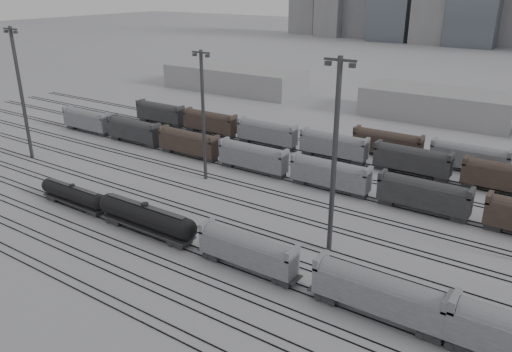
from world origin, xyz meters
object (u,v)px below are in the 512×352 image
Objects in this scene: light_mast_c at (335,154)px; tank_car_b at (146,217)px; tank_car_a at (73,194)px; light_mast_a at (21,91)px; hopper_car_b at (379,292)px; hopper_car_a at (247,249)px.

tank_car_b is at bearing -157.06° from light_mast_c.
light_mast_c is at bearing 14.12° from tank_car_a.
tank_car_a is 0.57× the size of light_mast_a.
light_mast_c reaches higher than hopper_car_b.
hopper_car_b is at bearing -43.52° from light_mast_c.
light_mast_a is at bearing 159.12° from tank_car_a.
hopper_car_a is 17.96m from hopper_car_b.
light_mast_a is (-83.11, 11.16, 11.22)m from hopper_car_b.
tank_car_b is at bearing -13.49° from light_mast_a.
tank_car_b is 1.36× the size of hopper_car_a.
tank_car_a is 0.57× the size of light_mast_c.
light_mast_a is at bearing 166.51° from tank_car_b.
light_mast_a is at bearing 172.35° from hopper_car_b.
hopper_car_a reaches higher than tank_car_b.
hopper_car_b is (17.96, 0.00, 0.26)m from hopper_car_a.
tank_car_b is 18.65m from hopper_car_a.
tank_car_b reaches higher than tank_car_a.
hopper_car_a is 0.92× the size of hopper_car_b.
light_mast_a reaches higher than tank_car_a.
light_mast_c reaches higher than hopper_car_a.
light_mast_c is (25.32, 10.72, 11.73)m from tank_car_b.
light_mast_c is (71.83, -0.44, -0.14)m from light_mast_a.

